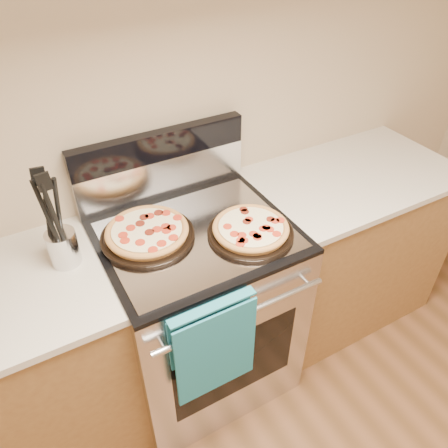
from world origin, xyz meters
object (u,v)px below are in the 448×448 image
pepperoni_pizza_back (147,233)px  pepperoni_pizza_front (251,230)px  range_body (199,310)px  utensil_crock (63,248)px

pepperoni_pizza_back → pepperoni_pizza_front: bearing=-26.2°
range_body → pepperoni_pizza_front: (0.18, -0.13, 0.50)m
pepperoni_pizza_back → pepperoni_pizza_front: pepperoni_pizza_back is taller
range_body → pepperoni_pizza_back: (-0.18, 0.05, 0.50)m
pepperoni_pizza_front → utensil_crock: utensil_crock is taller
pepperoni_pizza_back → pepperoni_pizza_front: (0.36, -0.18, -0.00)m
range_body → pepperoni_pizza_back: pepperoni_pizza_back is taller
range_body → pepperoni_pizza_back: 0.53m
pepperoni_pizza_back → utensil_crock: (-0.31, 0.03, 0.03)m
range_body → pepperoni_pizza_front: size_ratio=2.69×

